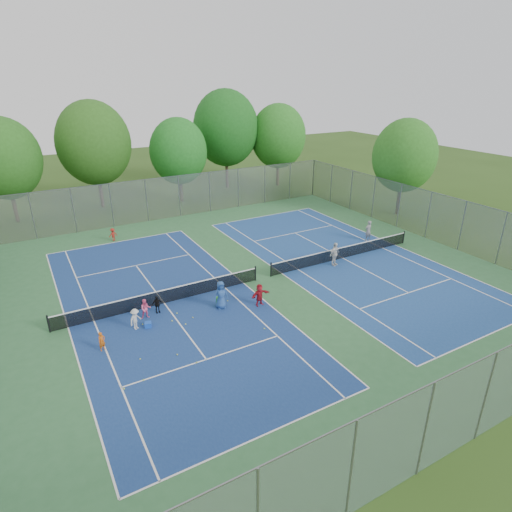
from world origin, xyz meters
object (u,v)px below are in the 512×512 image
Objects in this scene: ball_hopper at (219,301)px; instructor at (368,231)px; ball_crate at (148,325)px; net_right at (343,253)px; net_left at (164,297)px.

instructor reaches higher than ball_hopper.
ball_hopper reaches higher than ball_crate.
net_right is at bearing 7.70° from ball_crate.
instructor is (15.48, 3.79, 0.59)m from ball_hopper.
ball_hopper is at bearing 13.54° from instructor.
ball_crate is 20.30m from instructor.
net_left is 36.34× the size of ball_crate.
instructor reaches higher than net_left.
instructor is (19.88, 4.04, 0.72)m from ball_crate.
net_left is 14.00m from net_right.
net_left is 22.91× the size of ball_hopper.
instructor reaches higher than net_right.
ball_hopper is at bearing 3.32° from ball_crate.
instructor is at bearing 24.33° from net_right.
ball_crate is 4.41m from ball_hopper.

